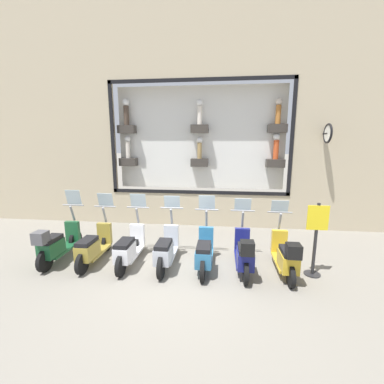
{
  "coord_description": "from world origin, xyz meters",
  "views": [
    {
      "loc": [
        -5.43,
        -0.78,
        2.98
      ],
      "look_at": [
        1.67,
        0.03,
        1.58
      ],
      "focal_mm": 24.0,
      "sensor_mm": 36.0,
      "label": 1
    }
  ],
  "objects_px": {
    "scooter_yellow_0": "(286,256)",
    "scooter_white_4": "(129,248)",
    "scooter_silver_3": "(166,250)",
    "scooter_olive_5": "(93,246)",
    "scooter_green_6": "(57,244)",
    "shop_sign_post": "(316,237)",
    "scooter_teal_2": "(204,252)",
    "scooter_navy_1": "(244,253)"
  },
  "relations": [
    {
      "from": "scooter_navy_1",
      "to": "scooter_white_4",
      "type": "xyz_separation_m",
      "value": [
        0.06,
        2.76,
        -0.04
      ]
    },
    {
      "from": "scooter_silver_3",
      "to": "scooter_olive_5",
      "type": "relative_size",
      "value": 1.0
    },
    {
      "from": "scooter_olive_5",
      "to": "scooter_silver_3",
      "type": "bearing_deg",
      "value": -89.95
    },
    {
      "from": "scooter_white_4",
      "to": "scooter_olive_5",
      "type": "relative_size",
      "value": 1.0
    },
    {
      "from": "scooter_green_6",
      "to": "scooter_olive_5",
      "type": "bearing_deg",
      "value": -86.54
    },
    {
      "from": "scooter_yellow_0",
      "to": "scooter_olive_5",
      "type": "relative_size",
      "value": 1.0
    },
    {
      "from": "scooter_navy_1",
      "to": "shop_sign_post",
      "type": "distance_m",
      "value": 1.61
    },
    {
      "from": "scooter_yellow_0",
      "to": "scooter_teal_2",
      "type": "distance_m",
      "value": 1.84
    },
    {
      "from": "scooter_yellow_0",
      "to": "shop_sign_post",
      "type": "distance_m",
      "value": 0.77
    },
    {
      "from": "scooter_teal_2",
      "to": "scooter_silver_3",
      "type": "distance_m",
      "value": 0.92
    },
    {
      "from": "scooter_white_4",
      "to": "shop_sign_post",
      "type": "bearing_deg",
      "value": -89.96
    },
    {
      "from": "scooter_teal_2",
      "to": "scooter_olive_5",
      "type": "xyz_separation_m",
      "value": [
        0.0,
        2.76,
        0.0
      ]
    },
    {
      "from": "scooter_teal_2",
      "to": "scooter_silver_3",
      "type": "height_order",
      "value": "scooter_teal_2"
    },
    {
      "from": "scooter_silver_3",
      "to": "scooter_olive_5",
      "type": "bearing_deg",
      "value": 90.05
    },
    {
      "from": "scooter_yellow_0",
      "to": "scooter_navy_1",
      "type": "height_order",
      "value": "scooter_navy_1"
    },
    {
      "from": "scooter_navy_1",
      "to": "scooter_green_6",
      "type": "bearing_deg",
      "value": 89.9
    },
    {
      "from": "scooter_teal_2",
      "to": "scooter_navy_1",
      "type": "bearing_deg",
      "value": -93.93
    },
    {
      "from": "scooter_olive_5",
      "to": "shop_sign_post",
      "type": "height_order",
      "value": "shop_sign_post"
    },
    {
      "from": "scooter_yellow_0",
      "to": "scooter_green_6",
      "type": "distance_m",
      "value": 5.52
    },
    {
      "from": "shop_sign_post",
      "to": "scooter_silver_3",
      "type": "bearing_deg",
      "value": 90.03
    },
    {
      "from": "scooter_olive_5",
      "to": "scooter_white_4",
      "type": "bearing_deg",
      "value": -89.98
    },
    {
      "from": "scooter_silver_3",
      "to": "scooter_teal_2",
      "type": "bearing_deg",
      "value": -90.12
    },
    {
      "from": "scooter_yellow_0",
      "to": "scooter_silver_3",
      "type": "xyz_separation_m",
      "value": [
        0.07,
        2.76,
        -0.02
      ]
    },
    {
      "from": "scooter_white_4",
      "to": "scooter_olive_5",
      "type": "bearing_deg",
      "value": 90.02
    },
    {
      "from": "scooter_teal_2",
      "to": "scooter_green_6",
      "type": "relative_size",
      "value": 1.0
    },
    {
      "from": "scooter_white_4",
      "to": "scooter_green_6",
      "type": "bearing_deg",
      "value": 91.74
    },
    {
      "from": "scooter_navy_1",
      "to": "scooter_white_4",
      "type": "height_order",
      "value": "scooter_white_4"
    },
    {
      "from": "scooter_yellow_0",
      "to": "scooter_white_4",
      "type": "distance_m",
      "value": 3.68
    },
    {
      "from": "scooter_navy_1",
      "to": "scooter_green_6",
      "type": "xyz_separation_m",
      "value": [
        0.01,
        4.6,
        0.01
      ]
    },
    {
      "from": "scooter_teal_2",
      "to": "scooter_silver_3",
      "type": "bearing_deg",
      "value": 89.88
    },
    {
      "from": "scooter_navy_1",
      "to": "scooter_yellow_0",
      "type": "bearing_deg",
      "value": -90.34
    },
    {
      "from": "scooter_silver_3",
      "to": "shop_sign_post",
      "type": "bearing_deg",
      "value": -89.97
    },
    {
      "from": "scooter_teal_2",
      "to": "scooter_white_4",
      "type": "distance_m",
      "value": 1.84
    },
    {
      "from": "scooter_green_6",
      "to": "shop_sign_post",
      "type": "bearing_deg",
      "value": -89.45
    },
    {
      "from": "scooter_white_4",
      "to": "scooter_olive_5",
      "type": "height_order",
      "value": "scooter_white_4"
    },
    {
      "from": "scooter_navy_1",
      "to": "scooter_silver_3",
      "type": "relative_size",
      "value": 1.0
    },
    {
      "from": "scooter_navy_1",
      "to": "scooter_white_4",
      "type": "relative_size",
      "value": 1.0
    },
    {
      "from": "scooter_yellow_0",
      "to": "scooter_navy_1",
      "type": "bearing_deg",
      "value": 89.66
    },
    {
      "from": "scooter_yellow_0",
      "to": "shop_sign_post",
      "type": "relative_size",
      "value": 1.07
    },
    {
      "from": "scooter_silver_3",
      "to": "scooter_olive_5",
      "type": "height_order",
      "value": "scooter_olive_5"
    },
    {
      "from": "scooter_yellow_0",
      "to": "scooter_white_4",
      "type": "bearing_deg",
      "value": 88.92
    },
    {
      "from": "scooter_olive_5",
      "to": "shop_sign_post",
      "type": "relative_size",
      "value": 1.07
    }
  ]
}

